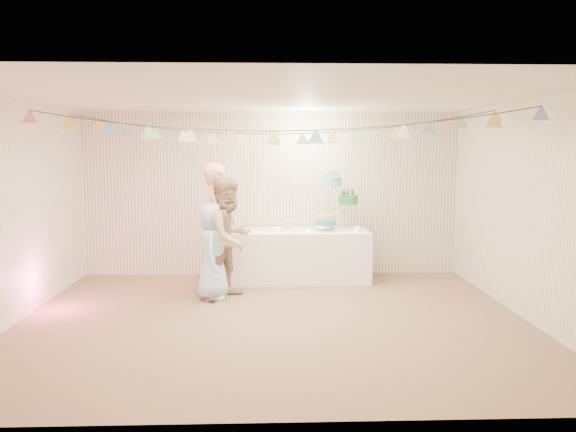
{
  "coord_description": "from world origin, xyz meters",
  "views": [
    {
      "loc": [
        -0.05,
        -6.44,
        2.01
      ],
      "look_at": [
        0.2,
        0.8,
        1.15
      ],
      "focal_mm": 35.0,
      "sensor_mm": 36.0,
      "label": 1
    }
  ],
  "objects_px": {
    "person_adult_b": "(229,238)",
    "cake_stand": "(336,205)",
    "person_child": "(213,251)",
    "person_adult_a": "(220,229)",
    "table": "(300,255)"
  },
  "relations": [
    {
      "from": "person_adult_a",
      "to": "person_child",
      "type": "bearing_deg",
      "value": 168.71
    },
    {
      "from": "person_adult_a",
      "to": "person_child",
      "type": "distance_m",
      "value": 0.39
    },
    {
      "from": "person_adult_a",
      "to": "person_adult_b",
      "type": "relative_size",
      "value": 1.11
    },
    {
      "from": "cake_stand",
      "to": "person_child",
      "type": "distance_m",
      "value": 2.14
    },
    {
      "from": "cake_stand",
      "to": "person_child",
      "type": "xyz_separation_m",
      "value": [
        -1.79,
        -1.05,
        -0.52
      ]
    },
    {
      "from": "cake_stand",
      "to": "person_adult_b",
      "type": "distance_m",
      "value": 1.9
    },
    {
      "from": "table",
      "to": "person_adult_a",
      "type": "distance_m",
      "value": 1.47
    },
    {
      "from": "cake_stand",
      "to": "person_adult_a",
      "type": "bearing_deg",
      "value": -155.89
    },
    {
      "from": "table",
      "to": "cake_stand",
      "type": "height_order",
      "value": "cake_stand"
    },
    {
      "from": "person_adult_b",
      "to": "person_child",
      "type": "distance_m",
      "value": 0.28
    },
    {
      "from": "cake_stand",
      "to": "person_adult_a",
      "type": "relative_size",
      "value": 0.46
    },
    {
      "from": "table",
      "to": "person_adult_b",
      "type": "xyz_separation_m",
      "value": [
        -1.02,
        -0.96,
        0.43
      ]
    },
    {
      "from": "person_child",
      "to": "cake_stand",
      "type": "bearing_deg",
      "value": -57.51
    },
    {
      "from": "cake_stand",
      "to": "person_adult_b",
      "type": "xyz_separation_m",
      "value": [
        -1.57,
        -1.01,
        -0.35
      ]
    },
    {
      "from": "person_adult_b",
      "to": "cake_stand",
      "type": "bearing_deg",
      "value": -20.09
    }
  ]
}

